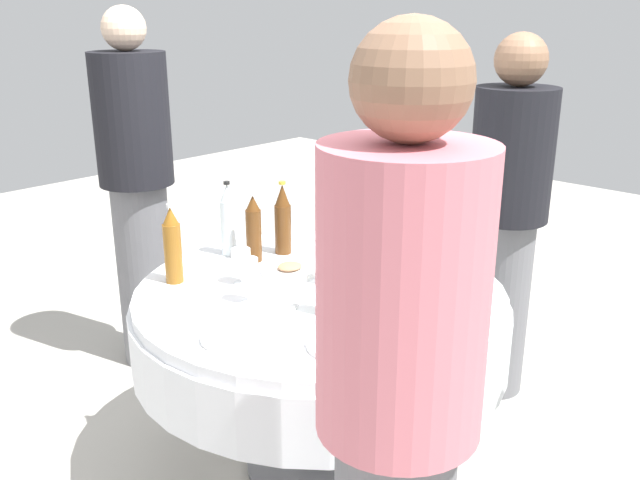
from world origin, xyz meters
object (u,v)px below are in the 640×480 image
object	(u,v)px
plate_right	(290,270)
person_rear	(507,215)
person_north	(138,187)
plate_outer	(348,343)
bottle_brown_mid	(254,229)
bottle_clear_left	(228,221)
wine_glass_rear	(241,259)
plate_far	(238,336)
wine_glass_outer	(249,271)
wine_glass_inner	(435,297)
bottle_amber_rear	(363,241)
bottle_brown_south	(283,220)
wine_glass_left	(334,253)
wine_glass_front	(419,245)
person_south	(398,414)
bottle_amber_north	(173,246)
bottle_amber_front	(417,276)
bottle_green_inner	(338,273)
dining_table	(320,326)
chair_front	(363,257)

from	to	relation	value
plate_right	person_rear	size ratio (longest dim) A/B	0.13
person_north	plate_outer	bearing A→B (deg)	-98.94
bottle_brown_mid	plate_right	size ratio (longest dim) A/B	1.31
bottle_clear_left	wine_glass_rear	xyz separation A→B (m)	(-0.17, -0.27, -0.05)
plate_far	bottle_clear_left	bearing A→B (deg)	51.71
wine_glass_outer	plate_right	xyz separation A→B (m)	(0.28, 0.09, -0.10)
wine_glass_inner	wine_glass_outer	world-z (taller)	wine_glass_outer
bottle_amber_rear	person_north	size ratio (longest dim) A/B	0.16
plate_outer	bottle_brown_south	bearing A→B (deg)	58.78
wine_glass_left	bottle_amber_rear	bearing A→B (deg)	-0.32
wine_glass_front	person_south	xyz separation A→B (m)	(-1.00, -0.64, 0.03)
wine_glass_front	person_rear	bearing A→B (deg)	-3.39
bottle_amber_north	person_south	xyz separation A→B (m)	(-0.31, -1.22, 0.00)
bottle_amber_front	plate_far	bearing A→B (deg)	152.19
wine_glass_front	wine_glass_left	distance (m)	0.35
bottle_amber_rear	bottle_green_inner	size ratio (longest dim) A/B	0.85
dining_table	plate_right	size ratio (longest dim) A/B	6.32
bottle_brown_south	plate_right	bearing A→B (deg)	-128.14
wine_glass_outer	bottle_clear_left	bearing A→B (deg)	57.96
bottle_amber_front	wine_glass_front	size ratio (longest dim) A/B	1.83
dining_table	bottle_amber_front	bearing A→B (deg)	-78.76
dining_table	bottle_brown_mid	size ratio (longest dim) A/B	4.83
bottle_brown_south	bottle_amber_north	bearing A→B (deg)	172.08
bottle_amber_rear	bottle_amber_front	distance (m)	0.37
wine_glass_left	plate_outer	bearing A→B (deg)	-133.23
plate_right	plate_far	size ratio (longest dim) A/B	0.94
wine_glass_front	bottle_brown_mid	bearing A→B (deg)	123.34
chair_front	dining_table	bearing A→B (deg)	-90.00
bottle_amber_north	bottle_amber_front	bearing A→B (deg)	-63.83
bottle_brown_mid	bottle_amber_north	xyz separation A→B (m)	(-0.34, 0.05, 0.01)
wine_glass_front	person_north	distance (m)	1.40
bottle_amber_front	wine_glass_rear	size ratio (longest dim) A/B	1.99
bottle_brown_mid	bottle_green_inner	bearing A→B (deg)	-105.66
bottle_amber_north	wine_glass_front	distance (m)	0.90
wine_glass_inner	wine_glass_rear	bearing A→B (deg)	103.78
dining_table	person_north	world-z (taller)	person_north
person_south	wine_glass_outer	bearing A→B (deg)	-74.88
wine_glass_rear	bottle_brown_south	bearing A→B (deg)	20.56
wine_glass_outer	person_south	size ratio (longest dim) A/B	0.09
bottle_brown_south	wine_glass_rear	size ratio (longest dim) A/B	2.27
bottle_amber_rear	person_north	xyz separation A→B (m)	(-0.16, 1.22, 0.02)
bottle_brown_south	wine_glass_outer	bearing A→B (deg)	-147.20
bottle_amber_front	plate_far	distance (m)	0.60
bottle_brown_mid	person_south	xyz separation A→B (m)	(-0.65, -1.17, 0.01)
person_rear	wine_glass_outer	bearing A→B (deg)	-91.71
person_south	person_north	xyz separation A→B (m)	(0.68, 2.00, 0.01)
wine_glass_rear	plate_outer	size ratio (longest dim) A/B	0.53
bottle_green_inner	person_south	world-z (taller)	person_south
wine_glass_outer	person_south	world-z (taller)	person_south
wine_glass_left	person_rear	bearing A→B (deg)	-10.71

